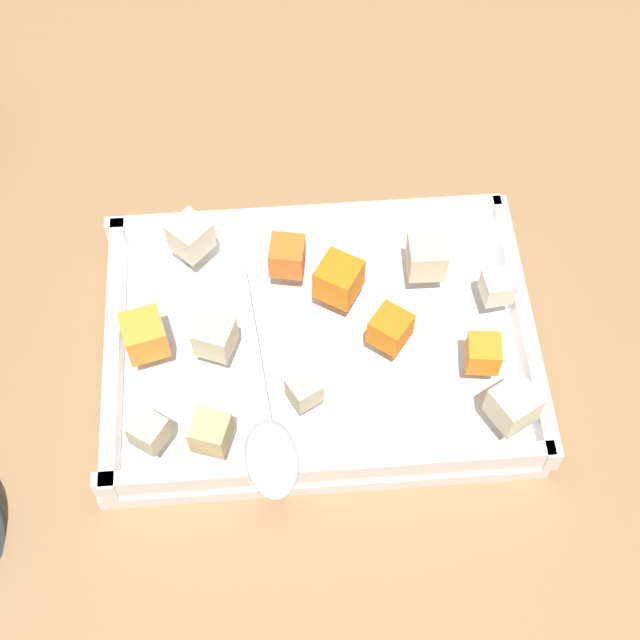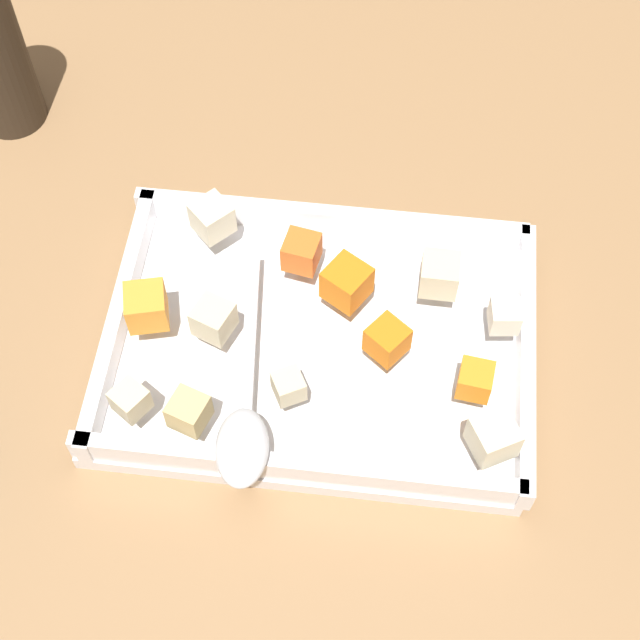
% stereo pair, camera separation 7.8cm
% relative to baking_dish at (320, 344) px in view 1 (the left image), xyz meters
% --- Properties ---
extents(ground_plane, '(4.00, 4.00, 0.00)m').
position_rel_baking_dish_xyz_m(ground_plane, '(-0.00, -0.00, -0.01)').
color(ground_plane, '#936D47').
extents(baking_dish, '(0.35, 0.25, 0.04)m').
position_rel_baking_dish_xyz_m(baking_dish, '(0.00, 0.00, 0.00)').
color(baking_dish, silver).
rests_on(baking_dish, ground_plane).
extents(carrot_chunk_mid_right, '(0.04, 0.04, 0.03)m').
position_rel_baking_dish_xyz_m(carrot_chunk_mid_right, '(0.06, -0.01, 0.04)').
color(carrot_chunk_mid_right, orange).
rests_on(carrot_chunk_mid_right, baking_dish).
extents(carrot_chunk_rim_edge, '(0.04, 0.04, 0.03)m').
position_rel_baking_dish_xyz_m(carrot_chunk_rim_edge, '(0.02, 0.03, 0.05)').
color(carrot_chunk_rim_edge, orange).
rests_on(carrot_chunk_rim_edge, baking_dish).
extents(carrot_chunk_corner_nw, '(0.03, 0.03, 0.03)m').
position_rel_baking_dish_xyz_m(carrot_chunk_corner_nw, '(-0.02, 0.06, 0.04)').
color(carrot_chunk_corner_nw, orange).
rests_on(carrot_chunk_corner_nw, baking_dish).
extents(carrot_chunk_front_center, '(0.04, 0.04, 0.03)m').
position_rel_baking_dish_xyz_m(carrot_chunk_front_center, '(-0.14, -0.01, 0.05)').
color(carrot_chunk_front_center, orange).
rests_on(carrot_chunk_front_center, baking_dish).
extents(carrot_chunk_heap_top, '(0.03, 0.03, 0.03)m').
position_rel_baking_dish_xyz_m(carrot_chunk_heap_top, '(0.13, -0.04, 0.04)').
color(carrot_chunk_heap_top, orange).
rests_on(carrot_chunk_heap_top, baking_dish).
extents(potato_chunk_back_center, '(0.03, 0.03, 0.03)m').
position_rel_baking_dish_xyz_m(potato_chunk_back_center, '(0.09, 0.05, 0.04)').
color(potato_chunk_back_center, beige).
rests_on(potato_chunk_back_center, baking_dish).
extents(potato_chunk_corner_ne, '(0.03, 0.03, 0.02)m').
position_rel_baking_dish_xyz_m(potato_chunk_corner_ne, '(-0.14, -0.09, 0.04)').
color(potato_chunk_corner_ne, beige).
rests_on(potato_chunk_corner_ne, baking_dish).
extents(potato_chunk_near_spoon, '(0.03, 0.03, 0.02)m').
position_rel_baking_dish_xyz_m(potato_chunk_near_spoon, '(-0.02, -0.06, 0.04)').
color(potato_chunk_near_spoon, beige).
rests_on(potato_chunk_near_spoon, baking_dish).
extents(potato_chunk_center, '(0.03, 0.03, 0.03)m').
position_rel_baking_dish_xyz_m(potato_chunk_center, '(-0.09, -0.09, 0.04)').
color(potato_chunk_center, tan).
rests_on(potato_chunk_center, baking_dish).
extents(potato_chunk_corner_sw, '(0.04, 0.04, 0.03)m').
position_rel_baking_dish_xyz_m(potato_chunk_corner_sw, '(-0.10, 0.09, 0.04)').
color(potato_chunk_corner_sw, beige).
rests_on(potato_chunk_corner_sw, baking_dish).
extents(potato_chunk_mid_left, '(0.04, 0.04, 0.03)m').
position_rel_baking_dish_xyz_m(potato_chunk_mid_left, '(0.14, -0.09, 0.04)').
color(potato_chunk_mid_left, beige).
rests_on(potato_chunk_mid_left, baking_dish).
extents(potato_chunk_far_right, '(0.04, 0.04, 0.03)m').
position_rel_baking_dish_xyz_m(potato_chunk_far_right, '(-0.08, -0.01, 0.04)').
color(potato_chunk_far_right, beige).
rests_on(potato_chunk_far_right, baking_dish).
extents(parsnip_chunk_heap_side, '(0.03, 0.03, 0.02)m').
position_rel_baking_dish_xyz_m(parsnip_chunk_heap_side, '(0.15, 0.02, 0.04)').
color(parsnip_chunk_heap_side, silver).
rests_on(parsnip_chunk_heap_side, baking_dish).
extents(serving_spoon, '(0.05, 0.22, 0.02)m').
position_rel_baking_dish_xyz_m(serving_spoon, '(-0.05, -0.10, 0.04)').
color(serving_spoon, silver).
rests_on(serving_spoon, baking_dish).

